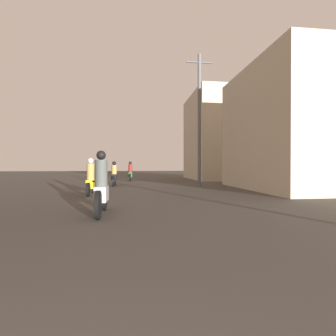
{
  "coord_description": "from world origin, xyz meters",
  "views": [
    {
      "loc": [
        0.55,
        0.25,
        1.27
      ],
      "look_at": [
        2.84,
        18.11,
        1.08
      ],
      "focal_mm": 28.0,
      "sensor_mm": 36.0,
      "label": 1
    }
  ],
  "objects_px": {
    "motorcycle_silver": "(101,189)",
    "utility_pole_far": "(199,118)",
    "building_right_far": "(215,137)",
    "motorcycle_black": "(114,176)",
    "motorcycle_yellow": "(91,180)",
    "building_right_near": "(283,129)",
    "motorcycle_green": "(130,173)"
  },
  "relations": [
    {
      "from": "motorcycle_green",
      "to": "building_right_far",
      "type": "xyz_separation_m",
      "value": [
        7.71,
        1.49,
        3.24
      ]
    },
    {
      "from": "motorcycle_silver",
      "to": "motorcycle_green",
      "type": "bearing_deg",
      "value": 80.94
    },
    {
      "from": "motorcycle_silver",
      "to": "utility_pole_far",
      "type": "relative_size",
      "value": 0.25
    },
    {
      "from": "building_right_near",
      "to": "building_right_far",
      "type": "bearing_deg",
      "value": 92.51
    },
    {
      "from": "motorcycle_yellow",
      "to": "utility_pole_far",
      "type": "distance_m",
      "value": 7.77
    },
    {
      "from": "motorcycle_yellow",
      "to": "motorcycle_black",
      "type": "bearing_deg",
      "value": 74.73
    },
    {
      "from": "motorcycle_silver",
      "to": "motorcycle_black",
      "type": "xyz_separation_m",
      "value": [
        -0.41,
        9.67,
        -0.05
      ]
    },
    {
      "from": "motorcycle_black",
      "to": "building_right_near",
      "type": "relative_size",
      "value": 0.27
    },
    {
      "from": "building_right_near",
      "to": "building_right_far",
      "type": "distance_m",
      "value": 10.48
    },
    {
      "from": "motorcycle_black",
      "to": "motorcycle_green",
      "type": "height_order",
      "value": "motorcycle_green"
    },
    {
      "from": "motorcycle_yellow",
      "to": "motorcycle_green",
      "type": "distance_m",
      "value": 10.43
    },
    {
      "from": "utility_pole_far",
      "to": "motorcycle_black",
      "type": "bearing_deg",
      "value": 167.65
    },
    {
      "from": "motorcycle_green",
      "to": "building_right_near",
      "type": "xyz_separation_m",
      "value": [
        8.17,
        -8.96,
        2.58
      ]
    },
    {
      "from": "motorcycle_green",
      "to": "building_right_far",
      "type": "height_order",
      "value": "building_right_far"
    },
    {
      "from": "motorcycle_yellow",
      "to": "building_right_far",
      "type": "xyz_separation_m",
      "value": [
        9.24,
        11.81,
        3.24
      ]
    },
    {
      "from": "motorcycle_green",
      "to": "building_right_near",
      "type": "bearing_deg",
      "value": -39.78
    },
    {
      "from": "motorcycle_silver",
      "to": "building_right_far",
      "type": "height_order",
      "value": "building_right_far"
    },
    {
      "from": "motorcycle_yellow",
      "to": "building_right_far",
      "type": "distance_m",
      "value": 15.34
    },
    {
      "from": "motorcycle_silver",
      "to": "motorcycle_black",
      "type": "height_order",
      "value": "motorcycle_silver"
    },
    {
      "from": "motorcycle_black",
      "to": "building_right_far",
      "type": "height_order",
      "value": "building_right_far"
    },
    {
      "from": "motorcycle_silver",
      "to": "building_right_near",
      "type": "height_order",
      "value": "building_right_near"
    },
    {
      "from": "motorcycle_silver",
      "to": "building_right_near",
      "type": "xyz_separation_m",
      "value": [
        8.67,
        6.06,
        2.55
      ]
    },
    {
      "from": "motorcycle_silver",
      "to": "motorcycle_yellow",
      "type": "height_order",
      "value": "motorcycle_silver"
    },
    {
      "from": "motorcycle_black",
      "to": "utility_pole_far",
      "type": "distance_m",
      "value": 6.35
    },
    {
      "from": "motorcycle_silver",
      "to": "motorcycle_black",
      "type": "bearing_deg",
      "value": 85.26
    },
    {
      "from": "motorcycle_yellow",
      "to": "building_right_near",
      "type": "relative_size",
      "value": 0.25
    },
    {
      "from": "building_right_near",
      "to": "building_right_far",
      "type": "height_order",
      "value": "building_right_far"
    },
    {
      "from": "motorcycle_silver",
      "to": "utility_pole_far",
      "type": "xyz_separation_m",
      "value": [
        4.74,
        8.54,
        3.49
      ]
    },
    {
      "from": "building_right_near",
      "to": "motorcycle_black",
      "type": "bearing_deg",
      "value": 158.31
    },
    {
      "from": "motorcycle_yellow",
      "to": "motorcycle_black",
      "type": "distance_m",
      "value": 5.01
    },
    {
      "from": "building_right_near",
      "to": "building_right_far",
      "type": "relative_size",
      "value": 0.99
    },
    {
      "from": "motorcycle_silver",
      "to": "motorcycle_yellow",
      "type": "relative_size",
      "value": 1.01
    }
  ]
}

